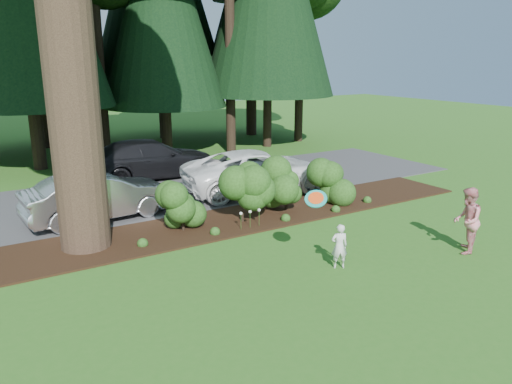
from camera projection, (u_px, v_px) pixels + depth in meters
ground at (311, 255)px, 12.34m from camera, size 80.00×80.00×0.00m
mulch_bed at (244, 219)px, 15.00m from camera, size 16.00×2.50×0.05m
driveway at (186, 188)px, 18.49m from camera, size 22.00×6.00×0.03m
shrub_row at (268, 191)px, 15.10m from camera, size 6.53×1.60×1.61m
lily_cluster at (250, 213)px, 14.03m from camera, size 0.69×0.09×0.57m
car_silver_wagon at (99, 196)px, 14.77m from camera, size 4.43×1.84×1.43m
car_white_suv at (259, 171)px, 17.77m from camera, size 5.72×3.30×1.50m
car_dark_suv at (151, 159)px, 19.86m from camera, size 5.32×2.21×1.54m
child at (339, 246)px, 11.44m from camera, size 0.46×0.39×1.06m
adult at (467, 220)px, 12.29m from camera, size 1.02×0.98×1.66m
frisbee at (316, 199)px, 10.81m from camera, size 0.54×0.46×0.42m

